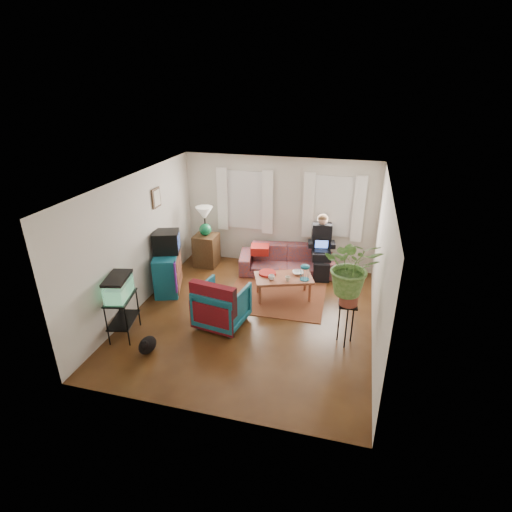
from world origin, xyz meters
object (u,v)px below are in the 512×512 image
(armchair, at_px, (222,303))
(coffee_table, at_px, (283,287))
(side_table, at_px, (206,250))
(aquarium_stand, at_px, (123,316))
(dresser, at_px, (168,272))
(plant_stand, at_px, (346,324))
(sofa, at_px, (287,256))

(armchair, relative_size, coffee_table, 0.74)
(side_table, xyz_separation_m, armchair, (1.20, -2.31, 0.04))
(aquarium_stand, xyz_separation_m, armchair, (1.55, 0.79, 0.04))
(dresser, height_order, aquarium_stand, dresser)
(armchair, bearing_deg, plant_stand, -172.05)
(sofa, height_order, aquarium_stand, sofa)
(armchair, distance_m, plant_stand, 2.23)
(coffee_table, height_order, plant_stand, plant_stand)
(plant_stand, bearing_deg, side_table, 145.39)
(armchair, height_order, coffee_table, armchair)
(sofa, distance_m, coffee_table, 1.20)
(coffee_table, bearing_deg, dresser, 166.99)
(dresser, distance_m, coffee_table, 2.47)
(dresser, relative_size, plant_stand, 1.21)
(sofa, relative_size, armchair, 2.52)
(coffee_table, bearing_deg, plant_stand, -63.69)
(sofa, relative_size, dresser, 2.29)
(armchair, bearing_deg, aquarium_stand, 36.29)
(sofa, xyz_separation_m, dresser, (-2.29, -1.47, 0.00))
(sofa, relative_size, aquarium_stand, 2.81)
(sofa, height_order, coffee_table, sofa)
(side_table, bearing_deg, plant_stand, -34.61)
(side_table, xyz_separation_m, coffee_table, (2.11, -1.10, -0.15))
(sofa, distance_m, side_table, 1.95)
(side_table, bearing_deg, dresser, -103.75)
(dresser, height_order, armchair, armchair)
(side_table, height_order, plant_stand, plant_stand)
(dresser, bearing_deg, aquarium_stand, -109.36)
(sofa, xyz_separation_m, armchair, (-0.75, -2.39, 0.01))
(aquarium_stand, relative_size, plant_stand, 0.98)
(side_table, bearing_deg, sofa, 2.33)
(dresser, distance_m, aquarium_stand, 1.72)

